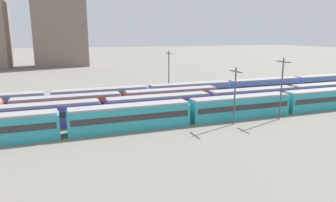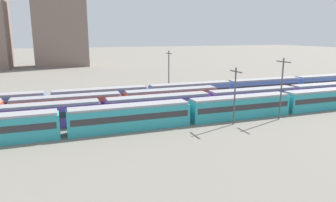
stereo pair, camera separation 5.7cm
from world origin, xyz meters
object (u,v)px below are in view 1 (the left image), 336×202
object	(u,v)px
train_track_0	(285,102)
catenary_pole_2	(282,86)
train_track_1	(208,102)
catenary_pole_1	(169,72)
catenary_pole_0	(235,93)
train_track_3	(229,89)
train_track_2	(68,106)

from	to	relation	value
train_track_0	catenary_pole_2	world-z (taller)	catenary_pole_2
train_track_1	catenary_pole_1	distance (m)	14.40
catenary_pole_0	catenary_pole_2	bearing A→B (deg)	-0.25
train_track_0	train_track_3	size ratio (longest dim) A/B	1.00
train_track_1	catenary_pole_2	xyz separation A→B (m)	(8.91, -8.30, 3.72)
catenary_pole_1	train_track_3	bearing A→B (deg)	-13.65
train_track_1	catenary_pole_2	world-z (taller)	catenary_pole_2
train_track_0	train_track_1	bearing A→B (deg)	157.77
train_track_2	train_track_3	world-z (taller)	same
train_track_3	catenary_pole_2	xyz separation A→B (m)	(-1.66, -18.70, 3.72)
train_track_1	train_track_2	size ratio (longest dim) A/B	1.34
train_track_0	train_track_1	xyz separation A→B (m)	(-12.72, 5.20, 0.00)
catenary_pole_0	catenary_pole_2	xyz separation A→B (m)	(8.75, -0.04, 0.62)
train_track_1	catenary_pole_1	size ratio (longest dim) A/B	7.13
train_track_0	catenary_pole_2	distance (m)	6.17
train_track_2	catenary_pole_0	distance (m)	27.85
train_track_3	catenary_pole_2	distance (m)	19.14
train_track_0	catenary_pole_0	xyz separation A→B (m)	(-12.57, -3.07, 3.10)
train_track_1	catenary_pole_1	bearing A→B (deg)	101.04
train_track_2	catenary_pole_0	bearing A→B (deg)	-29.11
train_track_2	catenary_pole_2	bearing A→B (deg)	-22.29
catenary_pole_0	catenary_pole_2	size ratio (longest dim) A/B	0.88
train_track_3	train_track_0	bearing A→B (deg)	-82.12
train_track_1	catenary_pole_2	bearing A→B (deg)	-43.00
train_track_0	train_track_3	xyz separation A→B (m)	(-2.16, 15.60, 0.00)
train_track_3	catenary_pole_1	bearing A→B (deg)	166.35
train_track_2	catenary_pole_2	distance (m)	35.79
train_track_1	train_track_3	distance (m)	14.82
catenary_pole_0	catenary_pole_1	world-z (taller)	catenary_pole_1
train_track_3	train_track_2	bearing A→B (deg)	-171.45
train_track_1	train_track_3	bearing A→B (deg)	44.56
train_track_2	catenary_pole_1	world-z (taller)	catenary_pole_1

